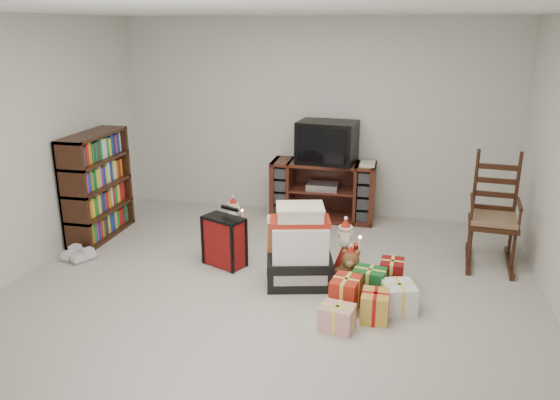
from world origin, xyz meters
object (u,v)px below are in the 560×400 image
object	(u,v)px
rocking_chair	(492,224)
gift_pile	(300,251)
teddy_bear	(350,270)
sneaker_pair	(78,256)
tv_stand	(323,191)
red_suitcase	(224,241)
mrs_claus_figurine	(234,225)
bookshelf	(97,188)
crt_television	(327,142)
santa_figurine	(344,256)
gift_cluster	(370,294)

from	to	relation	value
rocking_chair	gift_pile	bearing A→B (deg)	-147.08
teddy_bear	sneaker_pair	world-z (taller)	teddy_bear
tv_stand	red_suitcase	bearing A→B (deg)	-115.20
tv_stand	teddy_bear	size ratio (longest dim) A/B	3.53
mrs_claus_figurine	tv_stand	bearing A→B (deg)	50.49
bookshelf	rocking_chair	world-z (taller)	bookshelf
rocking_chair	crt_television	size ratio (longest dim) A/B	1.60
teddy_bear	crt_television	bearing A→B (deg)	105.51
red_suitcase	santa_figurine	xyz separation A→B (m)	(1.24, -0.02, -0.03)
tv_stand	santa_figurine	bearing A→B (deg)	-74.92
bookshelf	teddy_bear	size ratio (longest dim) A/B	3.31
gift_cluster	sneaker_pair	bearing A→B (deg)	173.47
sneaker_pair	rocking_chair	bearing A→B (deg)	27.09
gift_pile	red_suitcase	world-z (taller)	gift_pile
tv_stand	crt_television	size ratio (longest dim) A/B	1.73
rocking_chair	tv_stand	bearing A→B (deg)	159.01
gift_pile	sneaker_pair	xyz separation A→B (m)	(-2.41, 0.03, -0.30)
santa_figurine	gift_cluster	bearing A→B (deg)	-62.04
rocking_chair	gift_cluster	distance (m)	1.77
santa_figurine	red_suitcase	bearing A→B (deg)	178.85
gift_cluster	santa_figurine	bearing A→B (deg)	117.96
bookshelf	mrs_claus_figurine	bearing A→B (deg)	4.76
gift_pile	sneaker_pair	world-z (taller)	gift_pile
sneaker_pair	gift_cluster	xyz separation A→B (m)	(3.11, -0.36, 0.09)
bookshelf	gift_cluster	world-z (taller)	bookshelf
red_suitcase	bookshelf	bearing A→B (deg)	-171.99
gift_pile	teddy_bear	bearing A→B (deg)	-6.63
red_suitcase	crt_television	world-z (taller)	crt_television
tv_stand	crt_television	bearing A→B (deg)	0.44
mrs_claus_figurine	sneaker_pair	bearing A→B (deg)	-150.37
rocking_chair	red_suitcase	size ratio (longest dim) A/B	1.95
tv_stand	mrs_claus_figurine	distance (m)	1.37
tv_stand	rocking_chair	distance (m)	2.13
teddy_bear	santa_figurine	xyz separation A→B (m)	(-0.08, 0.16, 0.08)
bookshelf	gift_cluster	xyz separation A→B (m)	(3.23, -1.06, -0.46)
gift_pile	bookshelf	bearing A→B (deg)	149.70
gift_cluster	gift_pile	bearing A→B (deg)	154.72
rocking_chair	gift_cluster	xyz separation A→B (m)	(-1.15, -1.31, -0.28)
teddy_bear	santa_figurine	world-z (taller)	santa_figurine
teddy_bear	mrs_claus_figurine	world-z (taller)	mrs_claus_figurine
rocking_chair	gift_pile	xyz separation A→B (m)	(-1.85, -0.99, -0.07)
bookshelf	red_suitcase	xyz separation A→B (m)	(1.70, -0.49, -0.32)
sneaker_pair	crt_television	xyz separation A→B (m)	(2.38, 1.89, 0.96)
bookshelf	santa_figurine	distance (m)	3.00
rocking_chair	mrs_claus_figurine	world-z (taller)	rocking_chair
bookshelf	tv_stand	bearing A→B (deg)	25.57
tv_stand	red_suitcase	size ratio (longest dim) A/B	2.11
sneaker_pair	teddy_bear	bearing A→B (deg)	15.13
teddy_bear	santa_figurine	bearing A→B (deg)	116.46
gift_pile	teddy_bear	xyz separation A→B (m)	(0.48, 0.06, -0.18)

